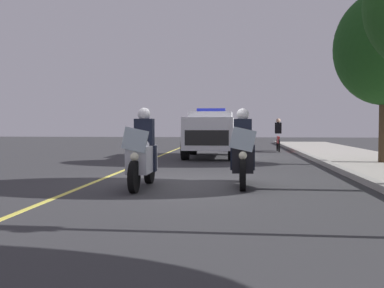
{
  "coord_description": "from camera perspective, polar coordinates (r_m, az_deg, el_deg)",
  "views": [
    {
      "loc": [
        10.11,
        1.03,
        1.34
      ],
      "look_at": [
        -0.19,
        0.0,
        0.9
      ],
      "focal_mm": 41.46,
      "sensor_mm": 36.0,
      "label": 1
    }
  ],
  "objects": [
    {
      "name": "ground_plane",
      "position": [
        10.25,
        -0.11,
        -5.08
      ],
      "size": [
        80.0,
        80.0,
        0.0
      ],
      "primitive_type": "plane",
      "color": "#333335"
    },
    {
      "name": "curb_strip",
      "position": [
        10.62,
        22.0,
        -4.59
      ],
      "size": [
        48.0,
        0.24,
        0.15
      ],
      "primitive_type": "cube",
      "color": "#9E9B93",
      "rests_on": "ground"
    },
    {
      "name": "lane_stripe_center",
      "position": [
        10.72,
        -12.41,
        -4.78
      ],
      "size": [
        48.0,
        0.12,
        0.01
      ],
      "primitive_type": "cube",
      "color": "#E0D14C",
      "rests_on": "ground"
    },
    {
      "name": "police_motorcycle_lead_left",
      "position": [
        9.52,
        -6.39,
        -1.44
      ],
      "size": [
        2.14,
        0.56,
        1.72
      ],
      "color": "black",
      "rests_on": "ground"
    },
    {
      "name": "police_motorcycle_lead_right",
      "position": [
        9.81,
        6.53,
        -1.33
      ],
      "size": [
        2.14,
        0.56,
        1.72
      ],
      "color": "black",
      "rests_on": "ground"
    },
    {
      "name": "police_suv",
      "position": [
        18.63,
        2.45,
        1.58
      ],
      "size": [
        4.92,
        2.11,
        2.05
      ],
      "color": "silver",
      "rests_on": "ground"
    },
    {
      "name": "cyclist_background",
      "position": [
        22.96,
        11.02,
        1.14
      ],
      "size": [
        1.76,
        0.32,
        1.69
      ],
      "color": "black",
      "rests_on": "ground"
    }
  ]
}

